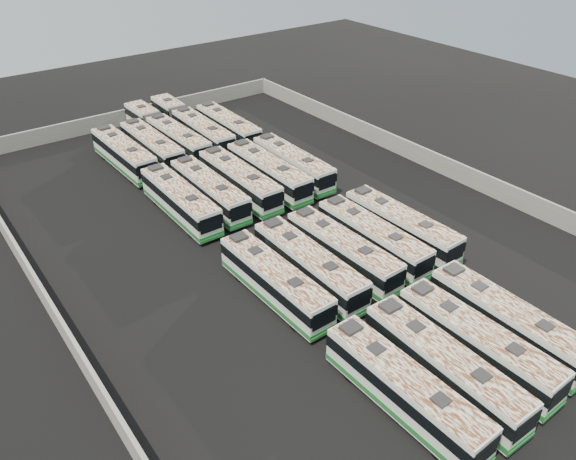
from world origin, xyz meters
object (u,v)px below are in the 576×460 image
(bus_midback_far_right, at_px, (293,164))
(bus_back_far_right, at_px, (228,127))
(bus_front_right, at_px, (506,321))
(bus_back_far_left, at_px, (124,154))
(bus_midback_center, at_px, (239,181))
(bus_midfront_center, at_px, (342,251))
(bus_back_right, at_px, (191,125))
(bus_midfront_far_right, at_px, (401,226))
(bus_front_left, at_px, (444,366))
(bus_midfront_left, at_px, (309,265))
(bus_midback_left, at_px, (209,191))
(bus_front_far_left, at_px, (404,390))
(bus_front_center, at_px, (477,343))
(bus_midfront_right, at_px, (373,238))
(bus_back_center, at_px, (166,132))
(bus_midfront_far_left, at_px, (275,281))
(bus_back_left, at_px, (152,147))
(bus_midback_far_left, at_px, (180,201))
(bus_midback_right, at_px, (268,172))

(bus_midback_far_right, relative_size, bus_back_far_right, 1.00)
(bus_front_right, xyz_separation_m, bus_back_far_right, (3.49, 44.74, -0.01))
(bus_back_far_left, bearing_deg, bus_midback_center, -63.96)
(bus_midfront_center, height_order, bus_back_right, bus_back_right)
(bus_midfront_far_right, xyz_separation_m, bus_midback_center, (-7.14, 16.88, 0.04))
(bus_front_left, bearing_deg, bus_midfront_left, 91.45)
(bus_midfront_left, distance_m, bus_back_far_right, 32.43)
(bus_midback_left, relative_size, bus_back_far_left, 0.98)
(bus_front_right, height_order, bus_midback_far_right, bus_front_right)
(bus_front_far_left, height_order, bus_front_center, bus_front_center)
(bus_front_left, height_order, bus_midfront_left, bus_front_left)
(bus_front_left, distance_m, bus_back_far_right, 46.25)
(bus_midfront_left, distance_m, bus_midback_left, 16.67)
(bus_midfront_right, relative_size, bus_back_center, 0.65)
(bus_midfront_far_left, bearing_deg, bus_midfront_left, -0.78)
(bus_midfront_left, distance_m, bus_midfront_right, 7.32)
(bus_midfront_center, distance_m, bus_back_far_left, 31.48)
(bus_midfront_far_left, relative_size, bus_midfront_right, 1.00)
(bus_front_left, distance_m, bus_back_center, 48.46)
(bus_back_far_left, bearing_deg, bus_midback_far_right, -45.56)
(bus_front_right, bearing_deg, bus_back_right, 90.72)
(bus_midback_center, xyz_separation_m, bus_back_left, (-3.59, 14.04, -0.04))
(bus_front_center, relative_size, bus_midfront_left, 0.99)
(bus_back_far_left, height_order, bus_back_right, bus_back_far_left)
(bus_front_center, relative_size, bus_midfront_far_right, 1.00)
(bus_midfront_right, relative_size, bus_back_far_right, 0.99)
(bus_midfront_center, xyz_separation_m, bus_midfront_right, (3.59, -0.04, -0.00))
(bus_front_left, xyz_separation_m, bus_midback_far_right, (10.81, 30.96, -0.02))
(bus_front_far_left, distance_m, bus_front_right, 10.84)
(bus_midfront_far_left, bearing_deg, bus_front_far_left, -90.56)
(bus_front_center, bearing_deg, bus_back_right, 85.08)
(bus_midfront_left, bearing_deg, bus_front_center, -75.12)
(bus_midfront_far_right, bearing_deg, bus_midfront_right, 175.77)
(bus_midback_center, bearing_deg, bus_back_right, 78.89)
(bus_midfront_left, height_order, bus_back_far_left, bus_back_far_left)
(bus_back_center, relative_size, bus_back_far_right, 1.53)
(bus_midback_center, xyz_separation_m, bus_back_right, (3.60, 17.54, -0.06))
(bus_back_center, relative_size, bus_back_right, 0.99)
(bus_midback_far_right, bearing_deg, bus_midfront_right, -101.00)
(bus_midfront_right, xyz_separation_m, bus_back_far_right, (3.50, 30.64, 0.02))
(bus_midfront_far_left, bearing_deg, bus_midback_far_left, 89.26)
(bus_midback_center, distance_m, bus_midback_right, 3.67)
(bus_back_left, bearing_deg, bus_midfront_right, -76.70)
(bus_midfront_right, distance_m, bus_midback_right, 16.51)
(bus_front_left, bearing_deg, bus_midback_far_right, 72.10)
(bus_front_far_left, relative_size, bus_back_far_left, 0.97)
(bus_midfront_far_right, xyz_separation_m, bus_midback_far_right, (0.03, 16.82, -0.01))
(bus_midback_center, height_order, bus_midback_right, bus_midback_right)
(bus_back_far_right, bearing_deg, bus_back_center, 156.33)
(bus_front_left, height_order, bus_back_center, bus_front_left)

